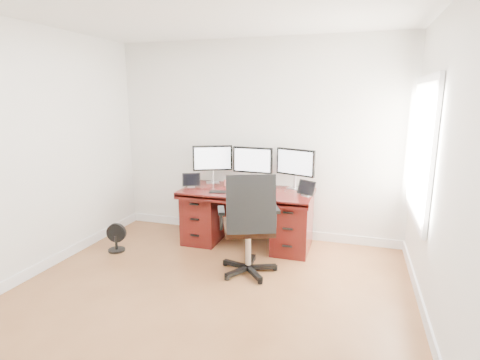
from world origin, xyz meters
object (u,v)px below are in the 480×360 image
(floor_fan, at_px, (116,238))
(keyboard, at_px, (242,193))
(monitor_center, at_px, (253,161))
(desk, at_px, (247,215))
(office_chair, at_px, (249,241))

(floor_fan, xyz_separation_m, keyboard, (1.52, 0.52, 0.58))
(monitor_center, relative_size, keyboard, 1.84)
(desk, height_order, floor_fan, desk)
(desk, bearing_deg, floor_fan, -154.21)
(floor_fan, xyz_separation_m, monitor_center, (1.53, 0.98, 0.91))
(desk, relative_size, office_chair, 1.46)
(monitor_center, xyz_separation_m, keyboard, (-0.01, -0.45, -0.33))
(keyboard, bearing_deg, office_chair, -52.77)
(monitor_center, bearing_deg, keyboard, -88.29)
(desk, height_order, keyboard, keyboard)
(office_chair, relative_size, keyboard, 3.90)
(office_chair, bearing_deg, floor_fan, 154.20)
(office_chair, bearing_deg, keyboard, 91.10)
(office_chair, xyz_separation_m, keyboard, (-0.27, 0.63, 0.37))
(floor_fan, bearing_deg, desk, 14.09)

